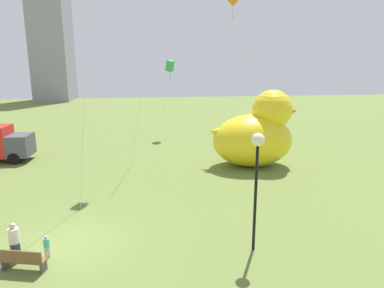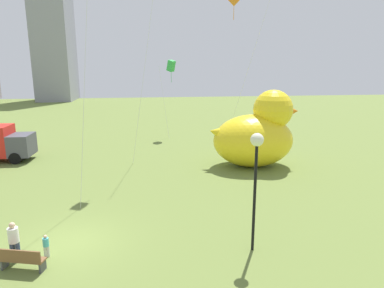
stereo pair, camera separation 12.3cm
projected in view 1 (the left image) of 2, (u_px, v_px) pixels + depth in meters
ground_plane at (71, 244)px, 14.35m from camera, size 140.00×140.00×0.00m
park_bench at (22, 260)px, 12.30m from camera, size 1.74×0.88×0.90m
person_adult at (14, 240)px, 12.86m from camera, size 0.39×0.39×1.60m
person_child at (47, 245)px, 13.22m from camera, size 0.23×0.23×0.93m
giant_inflatable_duck at (256, 134)px, 25.17m from camera, size 6.89×4.42×5.71m
lamppost at (257, 159)px, 13.03m from camera, size 0.52×0.52×4.89m
kite_orange at (234, 7)px, 27.84m from camera, size 3.60×3.25×13.44m
kite_green at (170, 66)px, 35.00m from camera, size 1.76×1.80×8.06m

